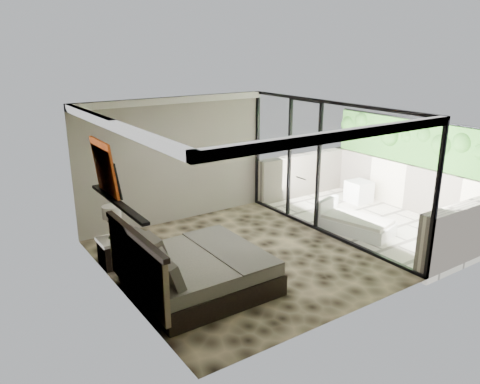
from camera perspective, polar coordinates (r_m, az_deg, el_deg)
floor at (r=8.90m, az=-0.27°, el=-8.15°), size 5.00×5.00×0.00m
ceiling at (r=8.09m, az=-0.30°, el=9.97°), size 4.50×5.00×0.02m
back_wall at (r=10.47m, az=-7.91°, el=3.79°), size 4.50×0.02×2.80m
left_wall at (r=7.44m, az=-14.78°, el=-2.33°), size 0.02×5.00×2.80m
glass_wall at (r=9.77m, az=10.75°, el=2.66°), size 0.08×5.00×2.80m
terrace_slab at (r=11.28m, az=15.79°, el=-3.49°), size 3.00×5.00×0.12m
parapet_far at (r=12.11m, az=20.18°, el=0.58°), size 0.30×5.00×1.10m
foliage_hedge at (r=11.86m, az=20.74°, el=5.67°), size 0.36×4.60×1.10m
picture_ledge at (r=7.51m, az=-14.67°, el=-1.31°), size 0.12×2.20×0.05m
bed at (r=7.73m, az=-5.68°, el=-9.52°), size 2.15×2.08×1.19m
nightstand at (r=8.85m, az=-15.07°, el=-7.06°), size 0.60×0.60×0.52m
table_lamp at (r=8.66m, az=-15.33°, el=-3.02°), size 0.33×0.33×0.60m
abstract_canvas at (r=7.81m, az=-16.23°, el=2.91°), size 0.13×0.90×0.90m
framed_print at (r=7.68m, az=-15.26°, el=1.58°), size 0.11×0.50×0.60m
ottoman at (r=12.33m, az=14.28°, el=0.06°), size 0.57×0.57×0.54m
lounger at (r=10.37m, az=13.69°, el=-3.72°), size 1.13×1.68×0.60m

